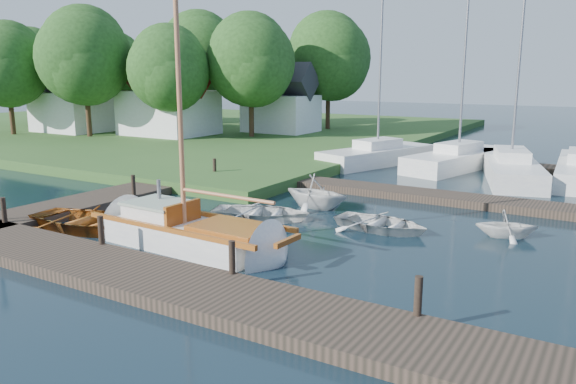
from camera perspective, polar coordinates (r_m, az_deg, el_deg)
The scene contains 31 objects.
ground at distance 18.29m, azimuth -0.00°, elevation -3.68°, with size 160.00×160.00×0.00m, color black.
near_dock at distance 13.73m, azimuth -13.27°, elevation -8.75°, with size 18.00×2.20×0.30m, color #2B251C.
left_dock at distance 24.65m, azimuth -13.60°, elevation 0.43°, with size 2.20×18.00×0.30m, color #2B251C.
far_dock at distance 23.21m, azimuth 12.66°, elevation -0.23°, with size 14.00×1.60×0.30m, color #2B251C.
shore at distance 52.68m, azimuth -13.82°, elevation 6.51°, with size 50.00×40.00×0.50m, color #305723.
mooring_post_0 at distance 19.91m, azimuth -26.91°, elevation -1.63°, with size 0.16×0.16×0.80m, color black.
mooring_post_1 at distance 16.33m, azimuth -18.46°, elevation -3.69°, with size 0.16×0.16×0.80m, color black.
mooring_post_2 at distance 13.32m, azimuth -5.70°, elevation -6.62°, with size 0.16×0.16×0.80m, color black.
mooring_post_3 at distance 11.35m, azimuth 13.09°, elevation -10.24°, with size 0.16×0.16×0.80m, color black.
mooring_post_4 at distance 22.48m, azimuth -15.43°, elevation 0.67°, with size 0.16×0.16×0.80m, color black.
mooring_post_5 at distance 26.09m, azimuth -7.46°, elevation 2.52°, with size 0.16×0.16×0.80m, color black.
sailboat at distance 16.41m, azimuth -9.51°, elevation -4.44°, with size 7.22×2.24×9.83m.
dinghy at distance 19.07m, azimuth -19.67°, elevation -2.43°, with size 2.93×4.10×0.85m, color #7C320C.
tender_a at distance 19.26m, azimuth -2.76°, elevation -1.82°, with size 2.41×3.37×0.70m, color silver.
tender_b at distance 20.87m, azimuth 2.86°, elevation 0.21°, with size 2.25×2.61×1.37m, color silver.
tender_c at distance 18.23m, azimuth 9.46°, elevation -2.86°, with size 2.22×3.10×0.64m, color silver.
tender_d at distance 18.44m, azimuth 21.37°, elevation -2.86°, with size 1.57×1.82×0.96m, color silver.
marina_boat_0 at distance 31.43m, azimuth 9.07°, elevation 3.83°, with size 4.50×7.75×10.99m.
marina_boat_1 at distance 30.94m, azimuth 16.92°, elevation 3.32°, with size 4.06×8.13×10.11m.
marina_boat_2 at distance 29.01m, azimuth 21.69°, elevation 2.48°, with size 4.50×8.99×12.40m.
house_a at distance 42.64m, azimuth -12.04°, elevation 9.05°, with size 6.30×5.00×6.29m.
house_b at distance 47.21m, azimuth -20.90°, elevation 8.56°, with size 5.77×4.50×5.79m.
house_c at distance 43.76m, azimuth -0.71°, elevation 8.87°, with size 5.25×4.00×5.28m.
tree_0 at distance 46.51m, azimuth -26.61°, elevation 11.46°, with size 6.12×6.07×8.28m.
tree_1 at distance 42.84m, azimuth -19.95°, elevation 12.81°, with size 6.70×6.70×9.20m.
tree_2 at distance 39.80m, azimuth -11.99°, elevation 12.16°, with size 5.83×5.75×7.82m.
tree_3 at distance 40.41m, azimuth -3.77°, elevation 13.17°, with size 6.41×6.38×8.74m.
tree_4 at distance 48.47m, azimuth -8.97°, elevation 13.51°, with size 7.01×7.01×9.66m.
tree_5 at distance 52.59m, azimuth -17.21°, elevation 11.96°, with size 6.00×5.94×8.10m.
tree_6 at distance 54.83m, azimuth -24.68°, elevation 11.63°, with size 6.24×6.20×8.46m.
tree_7 at distance 46.24m, azimuth 4.18°, elevation 13.50°, with size 6.83×6.83×9.38m.
Camera 1 is at (9.15, -15.06, 4.93)m, focal length 35.00 mm.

